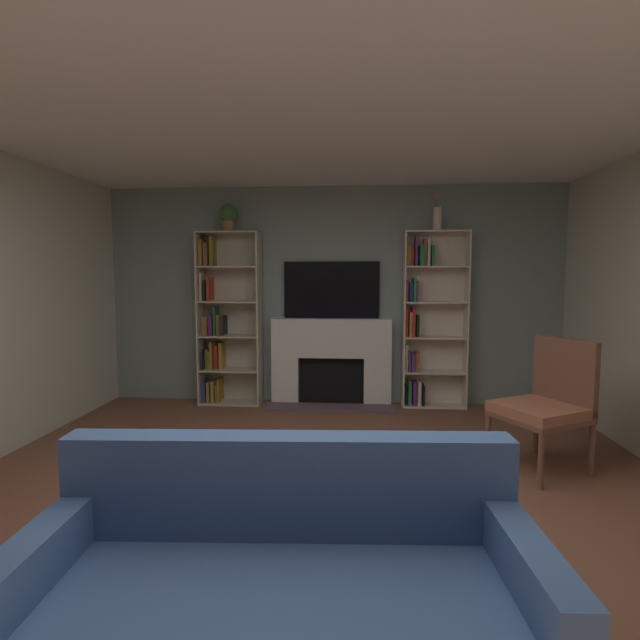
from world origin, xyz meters
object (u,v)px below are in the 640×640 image
(bookshelf_left, at_px, (224,322))
(couch, at_px, (282,605))
(tv, at_px, (332,290))
(bookshelf_right, at_px, (427,320))
(coffee_table, at_px, (304,503))
(vase_with_flowers, at_px, (437,217))
(armchair, at_px, (547,402))
(fireplace, at_px, (331,360))
(potted_plant, at_px, (229,216))

(bookshelf_left, xyz_separation_m, couch, (1.33, -4.06, -0.71))
(tv, height_order, bookshelf_right, bookshelf_right)
(bookshelf_left, bearing_deg, coffee_table, -68.08)
(tv, xyz_separation_m, bookshelf_left, (-1.31, -0.09, -0.39))
(bookshelf_right, distance_m, coffee_table, 3.58)
(bookshelf_right, xyz_separation_m, coffee_table, (-1.10, -3.34, -0.69))
(vase_with_flowers, xyz_separation_m, armchair, (0.61, -1.83, -1.67))
(coffee_table, bearing_deg, couch, -90.21)
(fireplace, xyz_separation_m, tv, (0.00, 0.07, 0.84))
(coffee_table, bearing_deg, armchair, 38.78)
(bookshelf_left, bearing_deg, armchair, -30.73)
(armchair, bearing_deg, vase_with_flowers, 108.52)
(fireplace, distance_m, couch, 4.08)
(armchair, relative_size, coffee_table, 1.32)
(fireplace, height_order, coffee_table, fireplace)
(bookshelf_left, xyz_separation_m, coffee_table, (1.33, -3.31, -0.65))
(armchair, bearing_deg, potted_plant, 148.99)
(potted_plant, xyz_separation_m, couch, (1.24, -4.03, -1.97))
(fireplace, bearing_deg, bookshelf_left, -179.38)
(vase_with_flowers, bearing_deg, coffee_table, -109.93)
(potted_plant, relative_size, coffee_table, 0.41)
(tv, relative_size, armchair, 1.09)
(bookshelf_right, bearing_deg, potted_plant, -178.61)
(armchair, bearing_deg, bookshelf_left, 149.27)
(potted_plant, bearing_deg, bookshelf_right, 1.39)
(bookshelf_left, bearing_deg, tv, 3.86)
(couch, bearing_deg, bookshelf_right, 74.85)
(tv, relative_size, vase_with_flowers, 2.71)
(fireplace, xyz_separation_m, potted_plant, (-1.22, -0.05, 1.71))
(vase_with_flowers, relative_size, armchair, 0.40)
(potted_plant, distance_m, coffee_table, 4.00)
(fireplace, height_order, vase_with_flowers, vase_with_flowers)
(tv, height_order, couch, tv)
(tv, bearing_deg, couch, -89.66)
(tv, distance_m, bookshelf_right, 1.19)
(vase_with_flowers, bearing_deg, armchair, -71.48)
(tv, distance_m, coffee_table, 3.56)
(potted_plant, relative_size, couch, 0.16)
(bookshelf_left, xyz_separation_m, potted_plant, (0.09, -0.03, 1.26))
(fireplace, bearing_deg, coffee_table, -89.53)
(fireplace, height_order, bookshelf_right, bookshelf_right)
(bookshelf_left, xyz_separation_m, bookshelf_right, (2.44, 0.02, 0.03))
(tv, relative_size, bookshelf_right, 0.55)
(vase_with_flowers, height_order, armchair, vase_with_flowers)
(potted_plant, xyz_separation_m, coffee_table, (1.24, -3.28, -1.91))
(bookshelf_left, distance_m, coffee_table, 3.63)
(armchair, bearing_deg, fireplace, 134.25)
(bookshelf_left, height_order, coffee_table, bookshelf_left)
(fireplace, relative_size, vase_with_flowers, 3.64)
(bookshelf_right, distance_m, armchair, 2.07)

